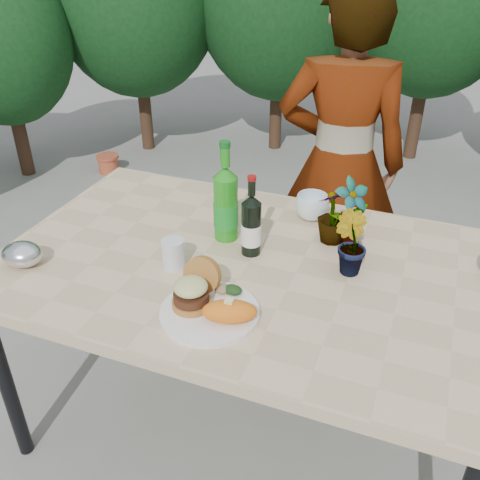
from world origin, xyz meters
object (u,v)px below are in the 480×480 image
(patio_table, at_px, (249,277))
(wine_bottle, at_px, (251,226))
(dinner_plate, at_px, (210,312))
(person, at_px, (340,165))

(patio_table, relative_size, wine_bottle, 5.81)
(dinner_plate, bearing_deg, wine_bottle, 90.67)
(dinner_plate, distance_m, person, 1.13)
(dinner_plate, distance_m, wine_bottle, 0.36)
(dinner_plate, height_order, wine_bottle, wine_bottle)
(wine_bottle, bearing_deg, person, 87.09)
(patio_table, relative_size, dinner_plate, 5.71)
(patio_table, distance_m, wine_bottle, 0.17)
(dinner_plate, bearing_deg, patio_table, 87.80)
(patio_table, bearing_deg, person, 82.12)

